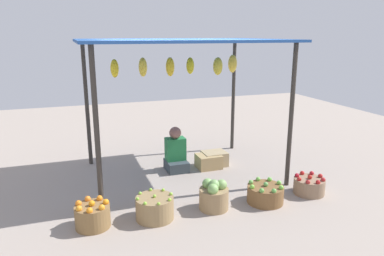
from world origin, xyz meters
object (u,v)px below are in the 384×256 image
object	(u,v)px
vendor_person	(176,154)
wooden_crate_stacked_rear	(209,161)
wooden_crate_near_vendor	(214,159)
basket_cabbages	(214,196)
basket_red_apples	(309,186)
basket_limes	(155,208)
basket_green_apples	(265,194)
basket_oranges	(93,215)

from	to	relation	value
vendor_person	wooden_crate_stacked_rear	distance (m)	0.62
wooden_crate_near_vendor	vendor_person	bearing A→B (deg)	178.68
vendor_person	wooden_crate_near_vendor	world-z (taller)	vendor_person
wooden_crate_stacked_rear	basket_cabbages	bearing A→B (deg)	-109.18
basket_cabbages	basket_red_apples	world-z (taller)	basket_cabbages
vendor_person	basket_limes	xyz separation A→B (m)	(-0.77, -1.59, -0.15)
basket_green_apples	basket_red_apples	world-z (taller)	basket_green_apples
basket_oranges	basket_green_apples	world-z (taller)	basket_oranges
basket_limes	basket_green_apples	xyz separation A→B (m)	(1.60, -0.06, -0.02)
basket_limes	wooden_crate_near_vendor	xyz separation A→B (m)	(1.50, 1.58, -0.02)
basket_limes	wooden_crate_near_vendor	distance (m)	2.17
vendor_person	basket_red_apples	size ratio (longest dim) A/B	1.69
vendor_person	basket_green_apples	bearing A→B (deg)	-63.15
basket_oranges	basket_green_apples	distance (m)	2.39
basket_cabbages	wooden_crate_stacked_rear	world-z (taller)	basket_cabbages
basket_cabbages	basket_red_apples	distance (m)	1.55
wooden_crate_near_vendor	basket_green_apples	bearing A→B (deg)	-86.36
basket_oranges	basket_cabbages	size ratio (longest dim) A/B	1.01
wooden_crate_stacked_rear	basket_red_apples	bearing A→B (deg)	-55.54
basket_cabbages	wooden_crate_stacked_rear	size ratio (longest dim) A/B	1.02
wooden_crate_near_vendor	basket_limes	bearing A→B (deg)	-133.56
basket_green_apples	basket_red_apples	xyz separation A→B (m)	(0.78, 0.04, -0.00)
wooden_crate_stacked_rear	basket_limes	bearing A→B (deg)	-132.16
vendor_person	basket_red_apples	bearing A→B (deg)	-44.87
basket_green_apples	wooden_crate_stacked_rear	bearing A→B (deg)	99.30
vendor_person	basket_red_apples	world-z (taller)	vendor_person
basket_green_apples	wooden_crate_near_vendor	bearing A→B (deg)	93.64
vendor_person	basket_cabbages	world-z (taller)	vendor_person
basket_oranges	basket_green_apples	size ratio (longest dim) A/B	0.84
basket_limes	wooden_crate_stacked_rear	bearing A→B (deg)	47.84
vendor_person	basket_cabbages	xyz separation A→B (m)	(0.06, -1.59, -0.11)
vendor_person	basket_cabbages	bearing A→B (deg)	-87.70
basket_oranges	wooden_crate_stacked_rear	size ratio (longest dim) A/B	1.03
basket_oranges	wooden_crate_near_vendor	distance (m)	2.74
vendor_person	basket_oranges	xyz separation A→B (m)	(-1.55, -1.55, -0.14)
basket_green_apples	basket_cabbages	bearing A→B (deg)	175.69
basket_limes	basket_red_apples	size ratio (longest dim) A/B	1.08
wooden_crate_near_vendor	basket_red_apples	bearing A→B (deg)	-60.97
basket_oranges	basket_cabbages	bearing A→B (deg)	-1.73
wooden_crate_near_vendor	wooden_crate_stacked_rear	world-z (taller)	wooden_crate_near_vendor
basket_oranges	basket_red_apples	size ratio (longest dim) A/B	0.94
basket_cabbages	basket_red_apples	size ratio (longest dim) A/B	0.93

